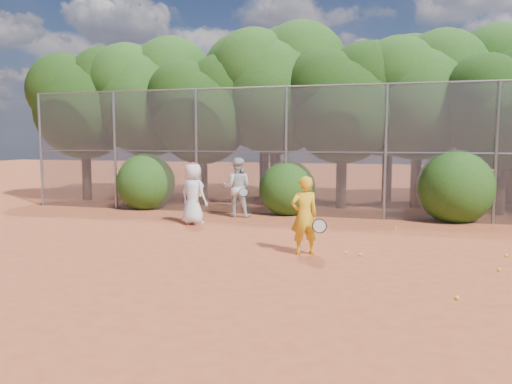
% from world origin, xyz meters
% --- Properties ---
extents(ground, '(80.00, 80.00, 0.00)m').
position_xyz_m(ground, '(0.00, 0.00, 0.00)').
color(ground, '#A84726').
rests_on(ground, ground).
extents(fence_back, '(20.05, 0.09, 4.03)m').
position_xyz_m(fence_back, '(-0.12, 6.00, 2.05)').
color(fence_back, gray).
rests_on(fence_back, ground).
extents(tree_0, '(4.38, 3.81, 6.00)m').
position_xyz_m(tree_0, '(-9.44, 8.04, 3.93)').
color(tree_0, black).
rests_on(tree_0, ground).
extents(tree_1, '(4.64, 4.03, 6.35)m').
position_xyz_m(tree_1, '(-6.94, 8.54, 4.16)').
color(tree_1, black).
rests_on(tree_1, ground).
extents(tree_2, '(3.99, 3.47, 5.47)m').
position_xyz_m(tree_2, '(-4.45, 7.83, 3.58)').
color(tree_2, black).
rests_on(tree_2, ground).
extents(tree_3, '(4.89, 4.26, 6.70)m').
position_xyz_m(tree_3, '(-1.94, 8.84, 4.40)').
color(tree_3, black).
rests_on(tree_3, ground).
extents(tree_4, '(4.19, 3.64, 5.73)m').
position_xyz_m(tree_4, '(0.55, 8.24, 3.76)').
color(tree_4, black).
rests_on(tree_4, ground).
extents(tree_5, '(4.51, 3.92, 6.17)m').
position_xyz_m(tree_5, '(3.06, 9.04, 4.05)').
color(tree_5, black).
rests_on(tree_5, ground).
extents(tree_6, '(3.86, 3.36, 5.29)m').
position_xyz_m(tree_6, '(5.55, 8.03, 3.47)').
color(tree_6, black).
rests_on(tree_6, ground).
extents(tree_9, '(4.83, 4.20, 6.62)m').
position_xyz_m(tree_9, '(-7.94, 10.84, 4.34)').
color(tree_9, black).
rests_on(tree_9, ground).
extents(tree_10, '(5.15, 4.48, 7.06)m').
position_xyz_m(tree_10, '(-2.93, 11.05, 4.63)').
color(tree_10, black).
rests_on(tree_10, ground).
extents(tree_11, '(4.64, 4.03, 6.35)m').
position_xyz_m(tree_11, '(2.06, 10.64, 4.16)').
color(tree_11, black).
rests_on(tree_11, ground).
extents(bush_0, '(2.00, 2.00, 2.00)m').
position_xyz_m(bush_0, '(-6.00, 6.30, 1.00)').
color(bush_0, '#1D4511').
rests_on(bush_0, ground).
extents(bush_1, '(1.80, 1.80, 1.80)m').
position_xyz_m(bush_1, '(-1.00, 6.30, 0.90)').
color(bush_1, '#1D4511').
rests_on(bush_1, ground).
extents(bush_2, '(2.20, 2.20, 2.20)m').
position_xyz_m(bush_2, '(4.00, 6.30, 1.10)').
color(bush_2, '#1D4511').
rests_on(bush_2, ground).
extents(player_yellow, '(0.87, 0.64, 1.63)m').
position_xyz_m(player_yellow, '(0.49, 0.87, 0.82)').
color(player_yellow, gold).
rests_on(player_yellow, ground).
extents(player_teen, '(0.98, 0.79, 1.76)m').
position_xyz_m(player_teen, '(-3.16, 3.69, 0.87)').
color(player_teen, white).
rests_on(player_teen, ground).
extents(player_white, '(0.99, 0.83, 1.82)m').
position_xyz_m(player_white, '(-2.40, 5.35, 0.91)').
color(player_white, silver).
rests_on(player_white, ground).
extents(ball_0, '(0.07, 0.07, 0.07)m').
position_xyz_m(ball_0, '(1.33, 1.14, 0.03)').
color(ball_0, '#CDDB27').
rests_on(ball_0, ground).
extents(ball_1, '(0.07, 0.07, 0.07)m').
position_xyz_m(ball_1, '(4.51, 1.73, 0.03)').
color(ball_1, '#CDDB27').
rests_on(ball_1, ground).
extents(ball_2, '(0.07, 0.07, 0.07)m').
position_xyz_m(ball_2, '(3.22, -1.46, 0.03)').
color(ball_2, '#CDDB27').
rests_on(ball_2, ground).
extents(ball_4, '(0.07, 0.07, 0.07)m').
position_xyz_m(ball_4, '(1.64, 1.01, 0.03)').
color(ball_4, '#CDDB27').
rests_on(ball_4, ground).
extents(ball_5, '(0.07, 0.07, 0.07)m').
position_xyz_m(ball_5, '(2.34, 4.38, 0.03)').
color(ball_5, '#CDDB27').
rests_on(ball_5, ground).
extents(ball_6, '(0.07, 0.07, 0.07)m').
position_xyz_m(ball_6, '(4.15, 0.47, 0.03)').
color(ball_6, '#CDDB27').
rests_on(ball_6, ground).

